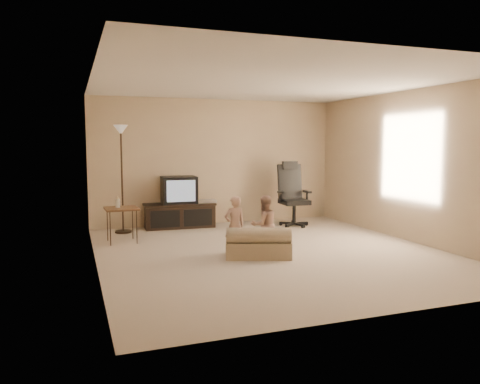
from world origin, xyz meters
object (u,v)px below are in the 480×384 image
Objects in this scene: tv_stand at (180,206)px; office_chair at (293,203)px; side_table at (121,209)px; floor_lamp at (121,154)px; child_sofa at (258,245)px; toddler_right at (264,225)px; toddler_left at (235,226)px.

tv_stand is 2.22m from office_chair.
floor_lamp is (0.11, 0.85, 0.87)m from side_table.
office_chair is 1.63× the size of side_table.
toddler_right reaches higher than child_sofa.
tv_stand is 1.58m from side_table.
floor_lamp is (-1.09, -0.17, 1.01)m from tv_stand.
side_table is at bearing -169.20° from office_chair.
toddler_right is (0.44, -0.06, -0.00)m from toddler_left.
office_chair is 1.46× the size of toddler_left.
tv_stand reaches higher than toddler_left.
toddler_right is at bearing -53.20° from floor_lamp.
child_sofa is at bearing -44.73° from side_table.
floor_lamp is 3.14m from toddler_right.
office_chair is 3.38m from side_table.
tv_stand is at bearing 168.39° from office_chair.
toddler_left reaches higher than child_sofa.
child_sofa is (1.62, -2.57, -1.24)m from floor_lamp.
side_table is at bearing -137.08° from tv_stand.
side_table is 0.90× the size of toddler_right.
floor_lamp is at bearing 176.08° from office_chair.
toddler_right is (-1.45, -1.99, -0.02)m from office_chair.
floor_lamp reaches higher than tv_stand.
side_table is at bearing 154.45° from child_sofa.
child_sofa is at bearing -57.73° from floor_lamp.
toddler_left is 0.44m from toddler_right.
tv_stand reaches higher than side_table.
floor_lamp is 2.24× the size of toddler_left.
toddler_right reaches higher than side_table.
office_chair reaches higher than tv_stand.
side_table is 2.44m from toddler_right.
tv_stand is at bearing 40.28° from side_table.
office_chair is at bearing -129.74° from toddler_right.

